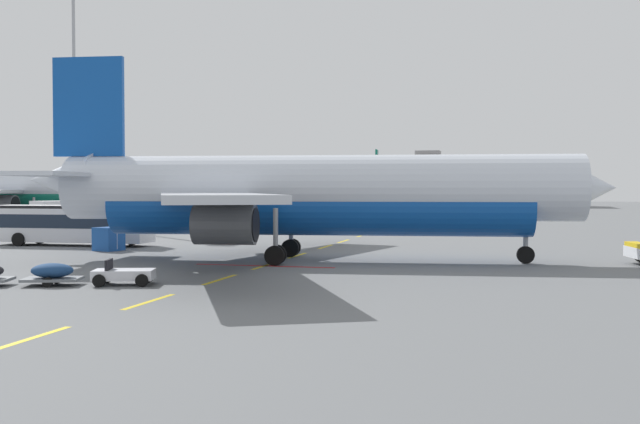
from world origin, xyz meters
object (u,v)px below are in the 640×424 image
(airliner_far_center, at_px, (372,192))
(fuel_service_truck, at_px, (68,217))
(apron_light_mast_near, at_px, (74,72))
(airliner_mid_left, at_px, (57,190))
(uld_cargo_container, at_px, (109,239))
(baggage_train, at_px, (18,274))
(airliner_foreground, at_px, (307,194))
(apron_shuttle_bus, at_px, (73,222))

(airliner_far_center, height_order, fuel_service_truck, airliner_far_center)
(apron_light_mast_near, bearing_deg, fuel_service_truck, -59.45)
(airliner_mid_left, relative_size, airliner_far_center, 1.12)
(airliner_mid_left, relative_size, uld_cargo_container, 18.21)
(fuel_service_truck, xyz_separation_m, baggage_train, (18.46, -32.15, -1.11))
(baggage_train, distance_m, uld_cargo_container, 18.52)
(airliner_foreground, bearing_deg, apron_light_mast_near, 137.67)
(airliner_mid_left, xyz_separation_m, airliner_far_center, (30.92, 40.90, -0.44))
(airliner_mid_left, xyz_separation_m, apron_light_mast_near, (4.58, -3.31, 13.48))
(airliner_far_center, distance_m, fuel_service_truck, 62.08)
(airliner_far_center, bearing_deg, fuel_service_truck, -106.14)
(airliner_foreground, relative_size, airliner_mid_left, 0.97)
(airliner_foreground, xyz_separation_m, apron_light_mast_near, (-36.81, 33.53, 13.59))
(airliner_far_center, xyz_separation_m, apron_light_mast_near, (-26.34, -44.20, 13.93))
(airliner_foreground, relative_size, uld_cargo_container, 17.72)
(airliner_far_center, relative_size, baggage_train, 2.77)
(apron_shuttle_bus, distance_m, baggage_train, 23.64)
(airliner_foreground, xyz_separation_m, fuel_service_truck, (-27.73, 18.14, -2.30))
(airliner_foreground, xyz_separation_m, airliner_far_center, (-10.48, 77.74, -0.34))
(airliner_foreground, xyz_separation_m, apron_shuttle_bus, (-20.07, 6.99, -2.20))
(fuel_service_truck, relative_size, apron_light_mast_near, 0.26)
(fuel_service_truck, bearing_deg, uld_cargo_container, -49.09)
(apron_light_mast_near, bearing_deg, baggage_train, -59.91)
(airliner_mid_left, xyz_separation_m, baggage_train, (32.13, -50.85, -3.52))
(uld_cargo_container, relative_size, apron_light_mast_near, 0.07)
(apron_shuttle_bus, height_order, fuel_service_truck, fuel_service_truck)
(airliner_mid_left, distance_m, fuel_service_truck, 23.29)
(airliner_mid_left, bearing_deg, fuel_service_truck, -53.83)
(airliner_mid_left, xyz_separation_m, fuel_service_truck, (13.67, -18.70, -2.41))
(fuel_service_truck, bearing_deg, airliner_far_center, 73.86)
(airliner_mid_left, xyz_separation_m, apron_shuttle_bus, (21.33, -29.85, -2.31))
(airliner_foreground, bearing_deg, uld_cargo_container, 166.71)
(airliner_mid_left, bearing_deg, baggage_train, -57.71)
(airliner_foreground, height_order, uld_cargo_container, airliner_foreground)
(apron_shuttle_bus, relative_size, fuel_service_truck, 1.65)
(airliner_mid_left, height_order, uld_cargo_container, airliner_mid_left)
(airliner_foreground, bearing_deg, apron_shuttle_bus, 160.80)
(apron_shuttle_bus, xyz_separation_m, apron_light_mast_near, (-16.75, 26.55, 15.79))
(apron_shuttle_bus, relative_size, baggage_train, 1.06)
(apron_shuttle_bus, bearing_deg, baggage_train, -62.78)
(baggage_train, relative_size, apron_light_mast_near, 0.40)
(fuel_service_truck, distance_m, baggage_train, 37.09)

